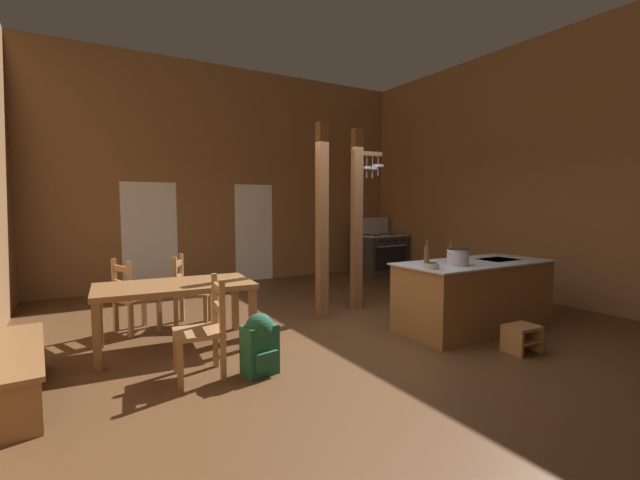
{
  "coord_description": "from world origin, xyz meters",
  "views": [
    {
      "loc": [
        -3.02,
        -4.19,
        1.64
      ],
      "look_at": [
        0.04,
        1.02,
        1.13
      ],
      "focal_mm": 23.94,
      "sensor_mm": 36.0,
      "label": 1
    }
  ],
  "objects_px": {
    "bottle_short_on_counter": "(427,254)",
    "kitchen_island": "(474,295)",
    "step_stool": "(522,336)",
    "stove_range": "(380,254)",
    "bench_along_left_wall": "(19,363)",
    "stockpot_on_counter": "(458,257)",
    "backpack": "(260,342)",
    "ladderback_chair_by_post": "(189,292)",
    "mixing_bowl_on_counter": "(430,266)",
    "bottle_tall_on_counter": "(451,253)",
    "ladderback_chair_near_window": "(204,330)",
    "dining_table": "(175,291)",
    "ladderback_chair_at_table_end": "(133,298)"
  },
  "relations": [
    {
      "from": "ladderback_chair_at_table_end",
      "to": "mixing_bowl_on_counter",
      "type": "bearing_deg",
      "value": -36.52
    },
    {
      "from": "ladderback_chair_near_window",
      "to": "stockpot_on_counter",
      "type": "xyz_separation_m",
      "value": [
        3.05,
        -0.33,
        0.54
      ]
    },
    {
      "from": "ladderback_chair_near_window",
      "to": "bottle_short_on_counter",
      "type": "xyz_separation_m",
      "value": [
        2.85,
        -0.01,
        0.55
      ]
    },
    {
      "from": "ladderback_chair_near_window",
      "to": "bench_along_left_wall",
      "type": "relative_size",
      "value": 0.57
    },
    {
      "from": "bottle_short_on_counter",
      "to": "bottle_tall_on_counter",
      "type": "bearing_deg",
      "value": -0.34
    },
    {
      "from": "ladderback_chair_near_window",
      "to": "bottle_tall_on_counter",
      "type": "xyz_separation_m",
      "value": [
        3.29,
        -0.01,
        0.54
      ]
    },
    {
      "from": "kitchen_island",
      "to": "ladderback_chair_near_window",
      "type": "bearing_deg",
      "value": 176.54
    },
    {
      "from": "ladderback_chair_near_window",
      "to": "stockpot_on_counter",
      "type": "bearing_deg",
      "value": -6.22
    },
    {
      "from": "bottle_tall_on_counter",
      "to": "dining_table",
      "type": "bearing_deg",
      "value": 163.5
    },
    {
      "from": "ladderback_chair_by_post",
      "to": "bench_along_left_wall",
      "type": "height_order",
      "value": "ladderback_chair_by_post"
    },
    {
      "from": "ladderback_chair_by_post",
      "to": "backpack",
      "type": "xyz_separation_m",
      "value": [
        0.17,
        -2.08,
        -0.14
      ]
    },
    {
      "from": "stove_range",
      "to": "ladderback_chair_by_post",
      "type": "xyz_separation_m",
      "value": [
        -4.83,
        -1.96,
        -0.03
      ]
    },
    {
      "from": "step_stool",
      "to": "mixing_bowl_on_counter",
      "type": "xyz_separation_m",
      "value": [
        -0.65,
        0.76,
        0.74
      ]
    },
    {
      "from": "mixing_bowl_on_counter",
      "to": "bottle_tall_on_counter",
      "type": "bearing_deg",
      "value": 25.9
    },
    {
      "from": "backpack",
      "to": "stockpot_on_counter",
      "type": "relative_size",
      "value": 1.74
    },
    {
      "from": "bench_along_left_wall",
      "to": "mixing_bowl_on_counter",
      "type": "relative_size",
      "value": 8.54
    },
    {
      "from": "ladderback_chair_by_post",
      "to": "ladderback_chair_at_table_end",
      "type": "height_order",
      "value": "same"
    },
    {
      "from": "step_stool",
      "to": "ladderback_chair_by_post",
      "type": "height_order",
      "value": "ladderback_chair_by_post"
    },
    {
      "from": "ladderback_chair_near_window",
      "to": "ladderback_chair_at_table_end",
      "type": "xyz_separation_m",
      "value": [
        -0.4,
        1.84,
        0.0
      ]
    },
    {
      "from": "step_stool",
      "to": "bottle_tall_on_counter",
      "type": "bearing_deg",
      "value": 86.13
    },
    {
      "from": "kitchen_island",
      "to": "backpack",
      "type": "relative_size",
      "value": 3.64
    },
    {
      "from": "step_stool",
      "to": "ladderback_chair_at_table_end",
      "type": "distance_m",
      "value": 4.68
    },
    {
      "from": "dining_table",
      "to": "bottle_tall_on_counter",
      "type": "xyz_separation_m",
      "value": [
        3.35,
        -0.99,
        0.34
      ]
    },
    {
      "from": "ladderback_chair_by_post",
      "to": "mixing_bowl_on_counter",
      "type": "bearing_deg",
      "value": -44.35
    },
    {
      "from": "step_stool",
      "to": "bench_along_left_wall",
      "type": "height_order",
      "value": "bench_along_left_wall"
    },
    {
      "from": "bench_along_left_wall",
      "to": "bottle_tall_on_counter",
      "type": "distance_m",
      "value": 4.82
    },
    {
      "from": "stockpot_on_counter",
      "to": "bottle_tall_on_counter",
      "type": "distance_m",
      "value": 0.4
    },
    {
      "from": "stove_range",
      "to": "bottle_short_on_counter",
      "type": "relative_size",
      "value": 4.29
    },
    {
      "from": "ladderback_chair_near_window",
      "to": "bottle_tall_on_counter",
      "type": "distance_m",
      "value": 3.33
    },
    {
      "from": "kitchen_island",
      "to": "bottle_short_on_counter",
      "type": "xyz_separation_m",
      "value": [
        -0.66,
        0.2,
        0.57
      ]
    },
    {
      "from": "bench_along_left_wall",
      "to": "stockpot_on_counter",
      "type": "bearing_deg",
      "value": -7.98
    },
    {
      "from": "step_stool",
      "to": "bottle_short_on_counter",
      "type": "height_order",
      "value": "bottle_short_on_counter"
    },
    {
      "from": "ladderback_chair_near_window",
      "to": "ladderback_chair_by_post",
      "type": "relative_size",
      "value": 1.0
    },
    {
      "from": "bottle_short_on_counter",
      "to": "kitchen_island",
      "type": "bearing_deg",
      "value": -17.27
    },
    {
      "from": "dining_table",
      "to": "ladderback_chair_near_window",
      "type": "height_order",
      "value": "ladderback_chair_near_window"
    },
    {
      "from": "dining_table",
      "to": "mixing_bowl_on_counter",
      "type": "distance_m",
      "value": 2.96
    },
    {
      "from": "dining_table",
      "to": "mixing_bowl_on_counter",
      "type": "xyz_separation_m",
      "value": [
        2.62,
        -1.34,
        0.27
      ]
    },
    {
      "from": "bottle_tall_on_counter",
      "to": "step_stool",
      "type": "bearing_deg",
      "value": -93.87
    },
    {
      "from": "stove_range",
      "to": "backpack",
      "type": "xyz_separation_m",
      "value": [
        -4.66,
        -4.04,
        -0.17
      ]
    },
    {
      "from": "dining_table",
      "to": "bottle_tall_on_counter",
      "type": "distance_m",
      "value": 3.51
    },
    {
      "from": "kitchen_island",
      "to": "bottle_tall_on_counter",
      "type": "bearing_deg",
      "value": 137.48
    },
    {
      "from": "ladderback_chair_near_window",
      "to": "backpack",
      "type": "relative_size",
      "value": 1.59
    },
    {
      "from": "ladderback_chair_at_table_end",
      "to": "bench_along_left_wall",
      "type": "bearing_deg",
      "value": -124.91
    },
    {
      "from": "ladderback_chair_by_post",
      "to": "bottle_tall_on_counter",
      "type": "relative_size",
      "value": 3.38
    },
    {
      "from": "stove_range",
      "to": "bench_along_left_wall",
      "type": "bearing_deg",
      "value": -152.0
    },
    {
      "from": "bottle_short_on_counter",
      "to": "backpack",
      "type": "bearing_deg",
      "value": -174.74
    },
    {
      "from": "stove_range",
      "to": "bottle_tall_on_counter",
      "type": "bearing_deg",
      "value": -115.7
    },
    {
      "from": "ladderback_chair_near_window",
      "to": "ladderback_chair_at_table_end",
      "type": "distance_m",
      "value": 1.88
    },
    {
      "from": "step_stool",
      "to": "dining_table",
      "type": "distance_m",
      "value": 3.92
    },
    {
      "from": "dining_table",
      "to": "ladderback_chair_by_post",
      "type": "distance_m",
      "value": 0.96
    }
  ]
}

